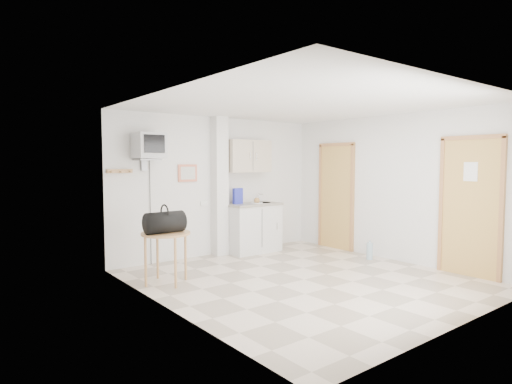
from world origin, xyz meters
TOP-DOWN VIEW (x-y plane):
  - ground at (0.00, 0.00)m, footprint 4.50×4.50m
  - room_envelope at (0.24, 0.09)m, footprint 4.24×4.54m
  - kitchenette at (0.57, 2.00)m, footprint 1.03×0.58m
  - crt_television at (-1.45, 2.02)m, footprint 0.44×0.45m
  - round_table at (-1.65, 1.05)m, footprint 0.68×0.68m
  - duffel_bag at (-1.68, 1.01)m, footprint 0.54×0.31m
  - water_bottle at (1.80, 0.22)m, footprint 0.11×0.11m

SIDE VIEW (x-z plane):
  - ground at x=0.00m, z-range 0.00..0.00m
  - water_bottle at x=1.80m, z-range -0.02..0.31m
  - round_table at x=-1.65m, z-range 0.27..0.99m
  - kitchenette at x=0.57m, z-range -0.25..1.85m
  - duffel_bag at x=-1.68m, z-range 0.67..1.07m
  - room_envelope at x=0.24m, z-range 0.26..2.81m
  - crt_television at x=-1.45m, z-range 0.86..3.01m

